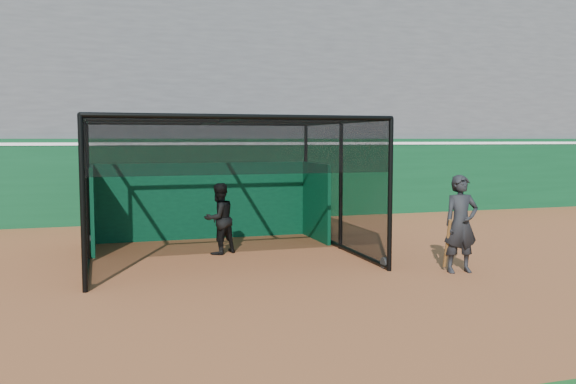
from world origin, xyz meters
name	(u,v)px	position (x,y,z in m)	size (l,w,h in m)	color
ground	(295,282)	(0.00, 0.00, 0.00)	(120.00, 120.00, 0.00)	brown
outfield_wall	(210,178)	(0.00, 8.50, 1.29)	(50.00, 0.50, 2.50)	#0A3B1D
grandstand	(191,84)	(0.00, 12.27, 4.48)	(50.00, 7.85, 8.95)	#4C4C4F
batting_cage	(221,189)	(-0.75, 2.79, 1.44)	(5.57, 4.99, 2.88)	black
batter	(219,219)	(-0.77, 2.97, 0.77)	(0.75, 0.58, 1.54)	black
on_deck_player	(461,224)	(3.20, -0.18, 0.91)	(0.70, 0.49, 1.83)	black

